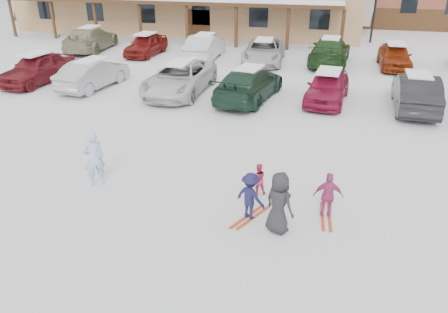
% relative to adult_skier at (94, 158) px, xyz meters
% --- Properties ---
extents(ground, '(160.00, 160.00, 0.00)m').
position_rel_adult_skier_xyz_m(ground, '(3.44, -0.32, -0.84)').
color(ground, white).
rests_on(ground, ground).
extents(adult_skier, '(0.72, 0.72, 1.69)m').
position_rel_adult_skier_xyz_m(adult_skier, '(0.00, 0.00, 0.00)').
color(adult_skier, '#A3BDE0').
rests_on(adult_skier, ground).
extents(toddler_red, '(0.56, 0.50, 0.95)m').
position_rel_adult_skier_xyz_m(toddler_red, '(4.77, 0.54, -0.37)').
color(toddler_red, '#C4304D').
rests_on(toddler_red, ground).
extents(child_navy, '(0.97, 0.81, 1.30)m').
position_rel_adult_skier_xyz_m(child_navy, '(4.78, -0.74, -0.19)').
color(child_navy, '#161639').
rests_on(child_navy, ground).
extents(skis_child_navy, '(0.80, 1.34, 0.03)m').
position_rel_adult_skier_xyz_m(skis_child_navy, '(4.78, -0.74, -0.83)').
color(skis_child_navy, '#B83E1A').
rests_on(skis_child_navy, ground).
extents(child_magenta, '(0.77, 0.36, 1.28)m').
position_rel_adult_skier_xyz_m(child_magenta, '(6.71, -0.22, -0.21)').
color(child_magenta, '#AD3873').
rests_on(child_magenta, ground).
extents(skis_child_magenta, '(0.30, 1.41, 0.03)m').
position_rel_adult_skier_xyz_m(skis_child_magenta, '(6.71, -0.22, -0.83)').
color(skis_child_magenta, '#B83E1A').
rests_on(skis_child_magenta, ground).
extents(bystander_dark, '(0.94, 0.86, 1.61)m').
position_rel_adult_skier_xyz_m(bystander_dark, '(5.55, -1.15, -0.04)').
color(bystander_dark, '#242325').
rests_on(bystander_dark, ground).
extents(parked_car_0, '(2.40, 4.68, 1.53)m').
position_rel_adult_skier_xyz_m(parked_car_0, '(-8.26, 9.19, -0.08)').
color(parked_car_0, maroon).
rests_on(parked_car_0, ground).
extents(parked_car_1, '(2.11, 4.48, 1.42)m').
position_rel_adult_skier_xyz_m(parked_car_1, '(-5.00, 9.03, -0.14)').
color(parked_car_1, '#9A999D').
rests_on(parked_car_1, ground).
extents(parked_car_2, '(2.62, 5.41, 1.48)m').
position_rel_adult_skier_xyz_m(parked_car_2, '(-0.52, 9.22, -0.10)').
color(parked_car_2, silver).
rests_on(parked_car_2, ground).
extents(parked_car_3, '(2.90, 5.38, 1.48)m').
position_rel_adult_skier_xyz_m(parked_car_3, '(2.91, 9.02, -0.10)').
color(parked_car_3, '#1B3527').
rests_on(parked_car_3, ground).
extents(parked_car_4, '(2.16, 4.39, 1.44)m').
position_rel_adult_skier_xyz_m(parked_car_4, '(6.43, 9.51, -0.13)').
color(parked_car_4, maroon).
rests_on(parked_car_4, ground).
extents(parked_car_5, '(1.85, 4.78, 1.55)m').
position_rel_adult_skier_xyz_m(parked_car_5, '(10.15, 9.34, -0.07)').
color(parked_car_5, black).
rests_on(parked_car_5, ground).
extents(parked_car_7, '(2.65, 5.58, 1.57)m').
position_rel_adult_skier_xyz_m(parked_car_7, '(-9.61, 17.14, -0.06)').
color(parked_car_7, gray).
rests_on(parked_car_7, ground).
extents(parked_car_8, '(1.88, 4.18, 1.40)m').
position_rel_adult_skier_xyz_m(parked_car_8, '(-5.36, 16.64, -0.15)').
color(parked_car_8, maroon).
rests_on(parked_car_8, ground).
extents(parked_car_9, '(1.63, 4.64, 1.53)m').
position_rel_adult_skier_xyz_m(parked_car_9, '(-1.32, 16.48, -0.08)').
color(parked_car_9, silver).
rests_on(parked_car_9, ground).
extents(parked_car_10, '(2.60, 5.17, 1.41)m').
position_rel_adult_skier_xyz_m(parked_car_10, '(2.46, 16.36, -0.14)').
color(parked_car_10, '#BABABA').
rests_on(parked_car_10, ground).
extents(parked_car_11, '(2.58, 5.54, 1.57)m').
position_rel_adult_skier_xyz_m(parked_car_11, '(6.38, 16.87, -0.06)').
color(parked_car_11, '#1B3C18').
rests_on(parked_car_11, ground).
extents(parked_car_12, '(1.74, 4.21, 1.43)m').
position_rel_adult_skier_xyz_m(parked_car_12, '(10.08, 16.84, -0.13)').
color(parked_car_12, maroon).
rests_on(parked_car_12, ground).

